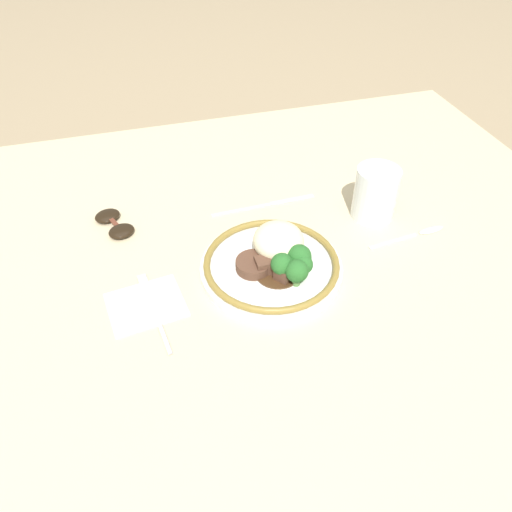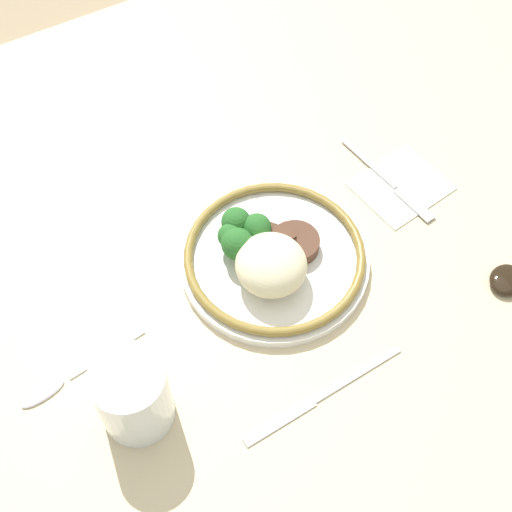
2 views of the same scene
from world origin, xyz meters
TOP-DOWN VIEW (x-y plane):
  - ground_plane at (0.00, 0.00)m, footprint 8.00×8.00m
  - dining_table at (0.00, 0.00)m, footprint 1.38×1.18m
  - napkin at (-0.20, -0.02)m, footprint 0.13×0.12m
  - plate at (0.02, -0.00)m, footprint 0.25×0.25m
  - juice_glass at (0.26, 0.10)m, footprint 0.08×0.08m
  - fork at (-0.19, -0.02)m, footprint 0.03×0.18m
  - knife at (0.07, 0.19)m, footprint 0.22×0.02m
  - spoon at (0.33, 0.02)m, footprint 0.17×0.03m

SIDE VIEW (x-z plane):
  - ground_plane at x=0.00m, z-range 0.00..0.00m
  - dining_table at x=0.00m, z-range 0.00..0.05m
  - napkin at x=-0.20m, z-range 0.05..0.05m
  - knife at x=0.07m, z-range 0.05..0.05m
  - spoon at x=0.33m, z-range 0.05..0.05m
  - fork at x=-0.19m, z-range 0.05..0.05m
  - plate at x=0.02m, z-range 0.03..0.11m
  - juice_glass at x=0.26m, z-range 0.04..0.15m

